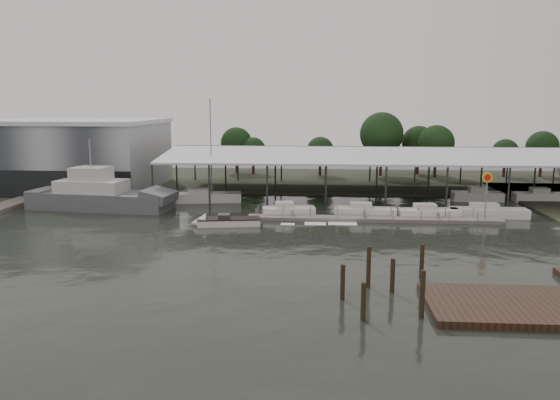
# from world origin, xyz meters

# --- Properties ---
(ground) EXTENTS (200.00, 200.00, 0.00)m
(ground) POSITION_xyz_m (0.00, 0.00, 0.00)
(ground) COLOR black
(ground) RESTS_ON ground
(land_strip_far) EXTENTS (140.00, 30.00, 0.30)m
(land_strip_far) POSITION_xyz_m (0.00, 42.00, 0.10)
(land_strip_far) COLOR #3D4231
(land_strip_far) RESTS_ON ground
(land_strip_west) EXTENTS (20.00, 40.00, 0.30)m
(land_strip_west) POSITION_xyz_m (-40.00, 30.00, 0.10)
(land_strip_west) COLOR #3D4231
(land_strip_west) RESTS_ON ground
(storage_warehouse) EXTENTS (24.50, 20.50, 10.50)m
(storage_warehouse) POSITION_xyz_m (-28.00, 29.94, 5.29)
(storage_warehouse) COLOR #A4A9AF
(storage_warehouse) RESTS_ON ground
(covered_boat_shed) EXTENTS (58.24, 24.00, 6.96)m
(covered_boat_shed) POSITION_xyz_m (17.00, 28.00, 6.13)
(covered_boat_shed) COLOR silver
(covered_boat_shed) RESTS_ON ground
(trawler_dock) EXTENTS (3.00, 18.00, 0.50)m
(trawler_dock) POSITION_xyz_m (-30.00, 14.00, 0.25)
(trawler_dock) COLOR slate
(trawler_dock) RESTS_ON ground
(floating_dock) EXTENTS (28.00, 2.00, 1.40)m
(floating_dock) POSITION_xyz_m (15.00, 10.00, 0.20)
(floating_dock) COLOR slate
(floating_dock) RESTS_ON ground
(shell_fuel_sign) EXTENTS (1.10, 0.18, 5.55)m
(shell_fuel_sign) POSITION_xyz_m (27.00, 9.99, 3.93)
(shell_fuel_sign) COLOR gray
(shell_fuel_sign) RESTS_ON ground
(boardwalk_platform) EXTENTS (15.00, 12.00, 0.50)m
(boardwalk_platform) POSITION_xyz_m (24.55, -15.27, 0.20)
(boardwalk_platform) COLOR #322214
(boardwalk_platform) RESTS_ON ground
(grey_trawler) EXTENTS (18.54, 7.13, 8.84)m
(grey_trawler) POSITION_xyz_m (-17.85, 14.49, 1.58)
(grey_trawler) COLOR #595C62
(grey_trawler) RESTS_ON ground
(white_sailboat) EXTENTS (8.82, 4.08, 13.69)m
(white_sailboat) POSITION_xyz_m (-5.85, 20.44, 0.66)
(white_sailboat) COLOR white
(white_sailboat) RESTS_ON ground
(speedboat_underway) EXTENTS (18.22, 4.91, 2.00)m
(speedboat_underway) POSITION_xyz_m (-1.20, 6.37, 0.39)
(speedboat_underway) COLOR white
(speedboat_underway) RESTS_ON ground
(moored_cruiser_0) EXTENTS (6.27, 3.13, 1.70)m
(moored_cruiser_0) POSITION_xyz_m (5.39, 11.98, 0.61)
(moored_cruiser_0) COLOR white
(moored_cruiser_0) RESTS_ON ground
(moored_cruiser_1) EXTENTS (7.14, 2.67, 1.70)m
(moored_cruiser_1) POSITION_xyz_m (14.18, 12.29, 0.61)
(moored_cruiser_1) COLOR white
(moored_cruiser_1) RESTS_ON ground
(moored_cruiser_2) EXTENTS (6.92, 2.71, 1.70)m
(moored_cruiser_2) POSITION_xyz_m (21.35, 12.03, 0.61)
(moored_cruiser_2) COLOR white
(moored_cruiser_2) RESTS_ON ground
(moored_cruiser_3) EXTENTS (8.75, 2.39, 1.70)m
(moored_cruiser_3) POSITION_xyz_m (28.18, 13.01, 0.61)
(moored_cruiser_3) COLOR white
(moored_cruiser_3) RESTS_ON ground
(mooring_pilings) EXTENTS (6.33, 8.84, 3.56)m
(mooring_pilings) POSITION_xyz_m (13.63, -14.55, 1.01)
(mooring_pilings) COLOR #302418
(mooring_pilings) RESTS_ON ground
(horizon_tree_line) EXTENTS (66.44, 10.20, 11.45)m
(horizon_tree_line) POSITION_xyz_m (24.44, 47.95, 6.09)
(horizon_tree_line) COLOR black
(horizon_tree_line) RESTS_ON ground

